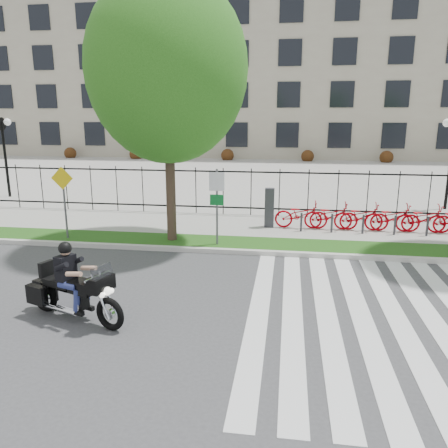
# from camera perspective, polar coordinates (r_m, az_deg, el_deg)

# --- Properties ---
(ground) EXTENTS (120.00, 120.00, 0.00)m
(ground) POSITION_cam_1_polar(r_m,az_deg,el_deg) (10.45, -7.74, -10.40)
(ground) COLOR #3C3B3E
(ground) RESTS_ON ground
(curb) EXTENTS (60.00, 0.20, 0.15)m
(curb) POSITION_cam_1_polar(r_m,az_deg,el_deg) (14.15, -3.18, -3.41)
(curb) COLOR #BAB8AF
(curb) RESTS_ON ground
(grass_verge) EXTENTS (60.00, 1.50, 0.15)m
(grass_verge) POSITION_cam_1_polar(r_m,az_deg,el_deg) (14.95, -2.53, -2.46)
(grass_verge) COLOR #154912
(grass_verge) RESTS_ON ground
(sidewalk) EXTENTS (60.00, 3.50, 0.15)m
(sidewalk) POSITION_cam_1_polar(r_m,az_deg,el_deg) (17.33, -0.96, -0.16)
(sidewalk) COLOR gray
(sidewalk) RESTS_ON ground
(plaza) EXTENTS (80.00, 34.00, 0.10)m
(plaza) POSITION_cam_1_polar(r_m,az_deg,el_deg) (34.50, 3.82, 6.81)
(plaza) COLOR gray
(plaza) RESTS_ON ground
(crosswalk_stripes) EXTENTS (5.70, 8.00, 0.01)m
(crosswalk_stripes) POSITION_cam_1_polar(r_m,az_deg,el_deg) (10.29, 19.63, -11.50)
(crosswalk_stripes) COLOR silver
(crosswalk_stripes) RESTS_ON ground
(iron_fence) EXTENTS (30.00, 0.06, 2.00)m
(iron_fence) POSITION_cam_1_polar(r_m,az_deg,el_deg) (18.80, -0.11, 4.30)
(iron_fence) COLOR black
(iron_fence) RESTS_ON sidewalk
(office_building) EXTENTS (60.00, 21.90, 20.15)m
(office_building) POSITION_cam_1_polar(r_m,az_deg,el_deg) (54.42, 5.84, 19.81)
(office_building) COLOR #9D937F
(office_building) RESTS_ON ground
(lamp_post_left) EXTENTS (1.06, 0.70, 4.25)m
(lamp_post_left) POSITION_cam_1_polar(r_m,az_deg,el_deg) (25.80, -26.90, 10.03)
(lamp_post_left) COLOR black
(lamp_post_left) RESTS_ON ground
(street_tree_1) EXTENTS (5.13, 5.13, 8.51)m
(street_tree_1) POSITION_cam_1_polar(r_m,az_deg,el_deg) (14.68, -7.43, 19.35)
(street_tree_1) COLOR #35271D
(street_tree_1) RESTS_ON grass_verge
(bike_share_station) EXTENTS (11.16, 0.88, 1.50)m
(bike_share_station) POSITION_cam_1_polar(r_m,az_deg,el_deg) (17.42, 24.46, 0.66)
(bike_share_station) COLOR #2D2D33
(bike_share_station) RESTS_ON sidewalk
(sign_pole_regulatory) EXTENTS (0.50, 0.09, 2.50)m
(sign_pole_regulatory) POSITION_cam_1_polar(r_m,az_deg,el_deg) (14.13, -0.93, 3.53)
(sign_pole_regulatory) COLOR #59595B
(sign_pole_regulatory) RESTS_ON grass_verge
(sign_pole_warning) EXTENTS (0.78, 0.09, 2.49)m
(sign_pole_warning) POSITION_cam_1_polar(r_m,az_deg,el_deg) (15.87, -20.22, 3.83)
(sign_pole_warning) COLOR #59595B
(sign_pole_warning) RESTS_ON grass_verge
(motorcycle_rider) EXTENTS (2.57, 1.33, 2.08)m
(motorcycle_rider) POSITION_cam_1_polar(r_m,az_deg,el_deg) (9.94, -19.06, -8.07)
(motorcycle_rider) COLOR black
(motorcycle_rider) RESTS_ON ground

